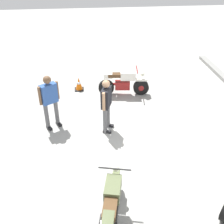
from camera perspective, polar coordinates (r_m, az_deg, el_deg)
ground_plane at (r=7.83m, az=5.86°, el=-9.03°), size 40.00×40.00×0.00m
motorcycle_cream_vintage at (r=10.58m, az=2.40°, el=6.07°), size 0.70×1.96×1.07m
motorcycle_olive_vintage at (r=5.98m, az=-0.05°, el=-18.91°), size 1.94×0.84×1.07m
person_in_black_shirt at (r=8.24m, az=-1.18°, el=2.02°), size 0.66×0.44×1.73m
person_in_blue_shirt at (r=8.60m, az=-12.90°, el=2.77°), size 0.51×0.62×1.78m
traffic_cone at (r=11.09m, az=-6.93°, el=5.86°), size 0.36×0.36×0.53m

